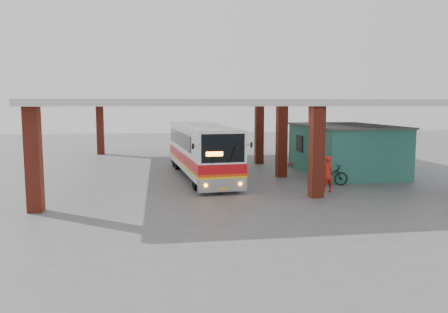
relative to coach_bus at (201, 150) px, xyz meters
The scene contains 8 objects.
ground 4.44m from the coach_bus, 63.03° to the right, with size 90.00×90.00×0.00m, color #515154.
brick_columns 3.59m from the coach_bus, 22.14° to the left, with size 20.10×21.60×4.35m.
canopy_roof 4.65m from the coach_bus, 50.24° to the left, with size 21.00×23.00×0.30m, color beige.
shop_building 9.36m from the coach_bus, ahead, with size 5.20×8.20×3.11m.
coach_bus is the anchor object (origin of this frame).
motorcycle 7.72m from the coach_bus, 30.86° to the right, with size 0.77×2.20×1.16m, color black.
pedestrian 8.11m from the coach_bus, 43.60° to the right, with size 0.67×0.44×1.85m, color red.
red_chair 7.86m from the coach_bus, 27.34° to the left, with size 0.43×0.43×0.74m.
Camera 1 is at (-4.42, -22.68, 4.45)m, focal length 35.00 mm.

